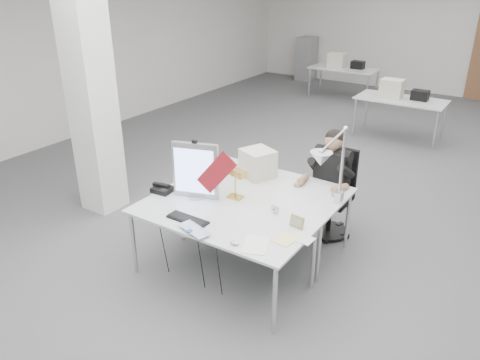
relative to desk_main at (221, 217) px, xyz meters
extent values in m
cube|color=#4C4C4F|center=(0.00, 2.50, -0.75)|extent=(10.00, 14.00, 0.02)
cube|color=silver|center=(0.00, 9.51, 0.86)|extent=(10.00, 0.02, 3.20)
cube|color=silver|center=(-5.01, 2.50, 0.86)|extent=(0.02, 14.00, 3.20)
cube|color=white|center=(-2.30, 0.50, 0.86)|extent=(0.45, 0.45, 3.20)
cube|color=silver|center=(0.00, 0.00, 0.00)|extent=(1.80, 0.90, 0.02)
cube|color=silver|center=(0.00, 0.90, 0.00)|extent=(1.80, 0.90, 0.02)
cube|color=silver|center=(0.20, 5.50, 0.00)|extent=(1.60, 0.80, 0.02)
cube|color=silver|center=(-1.80, 7.70, 0.00)|extent=(1.60, 0.80, 0.02)
cube|color=gray|center=(-3.50, 9.15, -0.14)|extent=(0.45, 0.55, 1.20)
cube|color=#A3A2A7|center=(-0.46, 0.21, 0.31)|extent=(0.48, 0.20, 0.60)
cube|color=maroon|center=(-0.17, 0.18, 0.37)|extent=(0.45, 0.08, 0.49)
cube|color=black|center=(-0.22, -0.24, 0.02)|extent=(0.43, 0.15, 0.02)
imported|color=#ADADB2|center=(-0.05, -0.42, 0.03)|extent=(0.41, 0.33, 0.03)
ellipsoid|color=#B2B3B7|center=(0.40, -0.35, 0.03)|extent=(0.09, 0.06, 0.03)
cube|color=black|center=(-0.84, 0.11, 0.04)|extent=(0.22, 0.20, 0.05)
cube|color=olive|center=(-0.72, 0.27, 0.07)|extent=(0.15, 0.11, 0.12)
cube|color=tan|center=(0.72, 0.22, 0.07)|extent=(0.15, 0.05, 0.12)
cylinder|color=silver|center=(0.41, 0.35, 0.06)|extent=(0.10, 0.06, 0.10)
cube|color=white|center=(0.56, -0.26, 0.02)|extent=(0.31, 0.36, 0.01)
cube|color=#F2E091|center=(0.74, -0.03, 0.02)|extent=(0.19, 0.25, 0.01)
cube|color=silver|center=(0.85, 0.06, 0.02)|extent=(0.23, 0.17, 0.01)
cube|color=beige|center=(-0.20, 1.03, 0.17)|extent=(0.44, 0.44, 0.32)
camera|label=1|loc=(2.36, -3.25, 2.23)|focal=35.00mm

